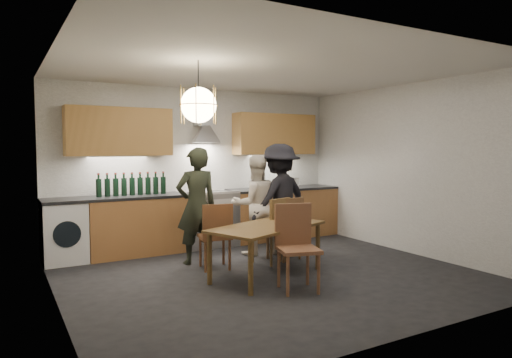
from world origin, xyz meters
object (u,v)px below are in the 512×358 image
chair_back_left (216,232)px  chair_front (296,241)px  person_mid (255,205)px  mixing_bowl (268,186)px  person_left (197,206)px  wine_bottles (132,184)px  dining_table (267,231)px  stock_pot (293,183)px  person_right (280,198)px

chair_back_left → chair_front: bearing=122.9°
person_mid → mixing_bowl: 1.18m
chair_front → mixing_bowl: chair_front is taller
person_left → wine_bottles: bearing=-56.9°
chair_back_left → person_left: (-0.09, 0.46, 0.30)m
dining_table → mixing_bowl: bearing=37.4°
stock_pot → mixing_bowl: bearing=-174.1°
dining_table → mixing_bowl: mixing_bowl is taller
mixing_bowl → wine_bottles: size_ratio=0.27×
chair_front → person_mid: (0.43, 1.71, 0.20)m
dining_table → chair_back_left: size_ratio=1.92×
person_mid → person_right: 0.40m
person_mid → mixing_bowl: size_ratio=5.31×
dining_table → chair_front: size_ratio=1.76×
person_right → mixing_bowl: 1.04m
person_mid → person_left: bearing=14.8°
person_left → stock_pot: 2.53m
chair_back_left → mixing_bowl: (1.65, 1.42, 0.42)m
stock_pot → wine_bottles: size_ratio=0.21×
person_left → person_mid: 0.99m
person_left → stock_pot: (2.31, 1.02, 0.17)m
stock_pot → person_right: bearing=-132.5°
chair_back_left → stock_pot: stock_pot is taller
mixing_bowl → chair_back_left: bearing=-139.5°
chair_front → wine_bottles: (-1.18, 2.64, 0.51)m
person_right → dining_table: bearing=35.6°
wine_bottles → person_right: bearing=-26.8°
chair_front → stock_pot: size_ratio=4.30×
person_left → mixing_bowl: bearing=-150.2°
mixing_bowl → person_left: bearing=-151.2°
chair_back_left → person_left: person_left is taller
person_left → stock_pot: bearing=-155.3°
person_left → wine_bottles: (-0.63, 1.01, 0.26)m
chair_back_left → chair_front: size_ratio=0.92×
chair_front → person_right: person_right is taller
person_left → wine_bottles: 1.22m
person_mid → dining_table: bearing=77.7°
chair_front → chair_back_left: bearing=128.1°
person_right → mixing_bowl: person_right is taller
chair_front → mixing_bowl: bearing=81.8°
wine_bottles → stock_pot: bearing=0.2°
dining_table → wine_bottles: size_ratio=1.62×
dining_table → stock_pot: (1.80, 2.07, 0.40)m
chair_back_left → person_left: size_ratio=0.55×
person_mid → wine_bottles: bearing=-19.5°
mixing_bowl → wine_bottles: wine_bottles is taller
person_left → stock_pot: person_left is taller
chair_back_left → person_right: 1.40m
wine_bottles → person_left: bearing=-57.9°
chair_front → stock_pot: 3.21m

